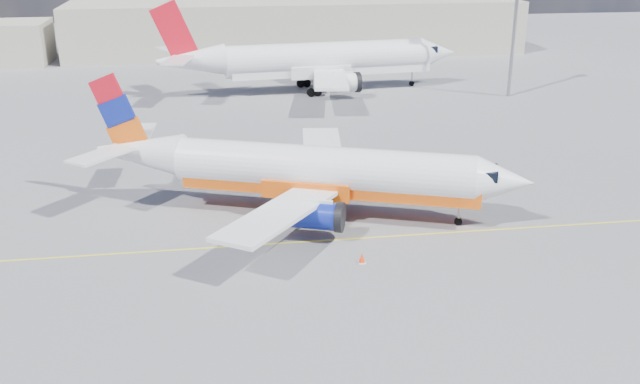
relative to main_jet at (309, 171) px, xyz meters
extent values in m
plane|color=slate|center=(2.39, -7.76, -3.13)|extent=(240.00, 240.00, 0.00)
cube|color=yellow|center=(2.39, -4.76, -3.13)|extent=(70.00, 0.15, 0.01)
cube|color=#A59F8E|center=(7.39, 67.24, 0.87)|extent=(70.00, 14.00, 8.00)
cylinder|color=white|center=(0.91, -0.35, 0.21)|extent=(20.22, 10.18, 3.16)
cone|color=white|center=(12.20, -4.62, 0.21)|extent=(4.59, 4.27, 3.16)
cone|color=white|center=(-11.68, 4.42, 0.54)|extent=(7.14, 5.10, 3.00)
cube|color=black|center=(10.98, -4.16, 0.72)|extent=(2.23, 2.56, 0.65)
cube|color=#EF5B0F|center=(1.35, -0.51, -0.86)|extent=(20.02, 9.66, 1.11)
cube|color=white|center=(1.91, 6.22, -0.63)|extent=(4.26, 11.41, 0.75)
cube|color=white|center=(-2.69, -5.93, -0.63)|extent=(8.79, 10.85, 0.75)
cylinder|color=navy|center=(2.83, 3.40, -1.51)|extent=(3.75, 2.83, 1.76)
cylinder|color=navy|center=(-0.13, -4.42, -1.51)|extent=(3.75, 2.83, 1.76)
cylinder|color=black|center=(4.21, 2.87, -1.51)|extent=(1.12, 1.99, 1.95)
cylinder|color=black|center=(1.26, -4.94, -1.51)|extent=(1.12, 1.99, 1.95)
cube|color=#EF5B0F|center=(-12.98, 4.91, 3.37)|extent=(4.17, 1.80, 5.79)
cube|color=white|center=(-11.93, 7.69, 1.14)|extent=(2.26, 4.73, 0.17)
cube|color=white|center=(-14.03, 2.14, 1.14)|extent=(4.50, 4.90, 0.17)
cylinder|color=#93939A|center=(9.59, -3.63, -1.97)|extent=(0.22, 0.22, 1.95)
cylinder|color=black|center=(9.59, -3.63, -2.87)|extent=(0.57, 0.39, 0.52)
cylinder|color=black|center=(-0.04, 2.40, -2.71)|extent=(0.91, 0.63, 0.84)
cylinder|color=black|center=(-1.61, -1.77, -2.71)|extent=(0.91, 0.63, 0.84)
cylinder|color=white|center=(7.52, 39.01, 0.88)|extent=(24.75, 6.30, 3.79)
cone|color=white|center=(21.92, 40.51, 0.88)|extent=(4.82, 4.23, 3.79)
cone|color=white|center=(-8.54, 37.35, 1.27)|extent=(8.12, 4.38, 3.60)
cube|color=black|center=(20.37, 40.35, 1.49)|extent=(2.15, 2.74, 0.78)
cube|color=white|center=(8.08, 39.07, -0.40)|extent=(24.68, 5.63, 1.34)
cube|color=white|center=(5.06, 46.59, -0.13)|extent=(7.90, 13.78, 0.89)
cube|color=white|center=(6.67, 31.09, -0.13)|extent=(5.40, 13.73, 0.89)
cylinder|color=white|center=(7.56, 44.05, -1.18)|extent=(4.21, 2.52, 2.12)
cylinder|color=white|center=(8.59, 34.09, -1.18)|extent=(4.21, 2.52, 2.12)
cylinder|color=black|center=(9.33, 44.24, -1.18)|extent=(0.80, 2.38, 2.34)
cylinder|color=black|center=(10.36, 34.27, -1.18)|extent=(0.80, 2.38, 2.34)
cube|color=red|center=(-10.20, 37.17, 4.66)|extent=(5.23, 0.87, 6.95)
cube|color=white|center=(-10.56, 40.72, 1.99)|extent=(4.50, 6.08, 0.20)
cube|color=white|center=(-9.83, 33.63, 1.99)|extent=(3.56, 5.96, 0.20)
cylinder|color=#93939A|center=(18.60, 40.16, -1.74)|extent=(0.22, 0.22, 2.34)
cylinder|color=black|center=(18.60, 40.16, -2.82)|extent=(0.65, 0.33, 0.62)
cylinder|color=black|center=(5.03, 41.44, -2.63)|extent=(1.04, 0.52, 1.00)
cylinder|color=black|center=(5.58, 36.13, -2.63)|extent=(1.04, 0.52, 1.00)
cube|color=white|center=(2.01, -8.26, -3.11)|extent=(0.45, 0.45, 0.05)
cone|color=#FF390A|center=(2.01, -8.26, -2.79)|extent=(0.39, 0.39, 0.59)
cylinder|color=#93939A|center=(28.34, 32.84, 6.13)|extent=(0.41, 0.41, 18.52)
camera|label=1|loc=(-6.28, -45.81, 15.72)|focal=40.00mm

